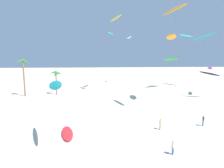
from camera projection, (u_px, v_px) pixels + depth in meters
palm_tree_0 at (23, 66)px, 49.17m from camera, size 4.07×4.25×9.87m
palm_tree_1 at (56, 74)px, 51.70m from camera, size 3.91×3.62×6.54m
flying_kite_0 at (174, 9)px, 34.29m from camera, size 3.50×10.74×19.88m
flying_kite_1 at (55, 85)px, 22.19m from camera, size 3.58×6.75×8.33m
flying_kite_2 at (115, 18)px, 51.91m from camera, size 3.75×6.18×21.68m
flying_kite_3 at (210, 68)px, 50.61m from camera, size 4.33×6.01×8.04m
flying_kite_4 at (171, 59)px, 62.23m from camera, size 6.08×3.55×10.31m
flying_kite_5 at (186, 36)px, 57.12m from camera, size 6.53×9.89×17.03m
flying_kite_6 at (210, 74)px, 47.10m from camera, size 6.14×3.68×7.05m
flying_kite_7 at (111, 33)px, 57.46m from camera, size 2.60×5.65×17.61m
flying_kite_8 at (204, 37)px, 61.93m from camera, size 5.88×8.04×18.08m
flying_kite_9 at (129, 38)px, 68.97m from camera, size 3.32×10.89×17.80m
flying_kite_11 at (171, 37)px, 41.85m from camera, size 2.51×12.16×15.54m
grounded_kite_2 at (67, 133)px, 26.49m from camera, size 2.64×5.48×0.35m
person_foreground_walker at (160, 124)px, 28.11m from camera, size 0.32×0.46×1.66m
person_near_left at (203, 120)px, 29.44m from camera, size 0.41×0.36×1.73m
person_near_right at (173, 147)px, 21.07m from camera, size 0.42×0.35×1.60m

